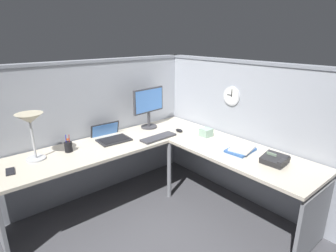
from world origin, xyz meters
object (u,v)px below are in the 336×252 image
at_px(monitor, 149,105).
at_px(wall_clock, 232,96).
at_px(computer_mouse, 179,130).
at_px(laptop, 110,136).
at_px(tissue_box, 206,132).
at_px(office_phone, 275,160).
at_px(book_stack, 241,149).
at_px(pen_cup, 68,147).
at_px(keyboard, 159,137).
at_px(cell_phone, 10,171).
at_px(desk_lamp_dome, 30,122).

xyz_separation_m(monitor, wall_clock, (0.58, -0.79, 0.16)).
bearing_deg(computer_mouse, laptop, 155.52).
bearing_deg(tissue_box, office_phone, -93.89).
bearing_deg(book_stack, laptop, 124.96).
distance_m(laptop, pen_cup, 0.50).
bearing_deg(wall_clock, keyboard, 150.34).
xyz_separation_m(keyboard, cell_phone, (-1.46, 0.18, -0.01)).
xyz_separation_m(computer_mouse, office_phone, (0.07, -1.20, 0.02)).
bearing_deg(office_phone, pen_cup, 131.83).
relative_size(desk_lamp_dome, office_phone, 2.05).
bearing_deg(office_phone, desk_lamp_dome, 137.44).
relative_size(monitor, cell_phone, 3.47).
relative_size(monitor, keyboard, 1.16).
height_order(laptop, wall_clock, wall_clock).
xyz_separation_m(monitor, pen_cup, (-1.06, -0.09, -0.24)).
distance_m(book_stack, wall_clock, 0.67).
bearing_deg(cell_phone, wall_clock, -5.34).
relative_size(keyboard, computer_mouse, 4.13).
bearing_deg(computer_mouse, keyboard, -176.94).
bearing_deg(wall_clock, office_phone, -113.16).
xyz_separation_m(computer_mouse, pen_cup, (-1.24, 0.27, 0.04)).
bearing_deg(wall_clock, monitor, 126.24).
relative_size(pen_cup, book_stack, 0.58).
height_order(keyboard, office_phone, office_phone).
height_order(laptop, tissue_box, laptop).
height_order(cell_phone, tissue_box, tissue_box).
bearing_deg(office_phone, computer_mouse, 93.51).
distance_m(monitor, pen_cup, 1.09).
height_order(laptop, keyboard, laptop).
bearing_deg(wall_clock, pen_cup, 156.86).
height_order(laptop, pen_cup, pen_cup).
bearing_deg(wall_clock, tissue_box, 155.46).
distance_m(computer_mouse, office_phone, 1.20).
relative_size(cell_phone, tissue_box, 1.20).
xyz_separation_m(pen_cup, office_phone, (1.31, -1.47, -0.02)).
bearing_deg(monitor, keyboard, -111.37).
distance_m(monitor, office_phone, 1.60).
bearing_deg(laptop, pen_cup, -172.13).
height_order(keyboard, desk_lamp_dome, desk_lamp_dome).
xyz_separation_m(office_phone, wall_clock, (0.33, 0.77, 0.42)).
distance_m(keyboard, desk_lamp_dome, 1.30).
height_order(monitor, office_phone, monitor).
xyz_separation_m(laptop, computer_mouse, (0.74, -0.34, -0.01)).
distance_m(laptop, computer_mouse, 0.81).
bearing_deg(wall_clock, computer_mouse, 132.83).
relative_size(keyboard, wall_clock, 1.95).
height_order(book_stack, wall_clock, wall_clock).
bearing_deg(desk_lamp_dome, computer_mouse, -10.48).
relative_size(keyboard, cell_phone, 2.99).
height_order(keyboard, cell_phone, keyboard).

